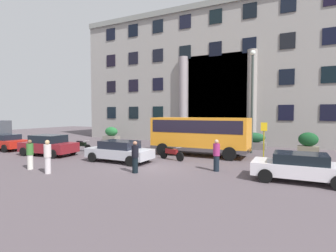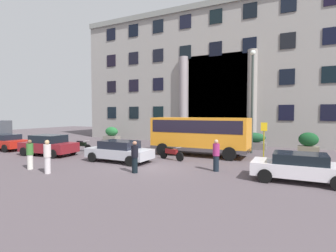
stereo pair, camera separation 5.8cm
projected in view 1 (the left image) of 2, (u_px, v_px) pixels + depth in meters
The scene contains 21 objects.
ground_plane at pixel (147, 169), 14.82m from camera, with size 80.00×64.00×0.12m, color #53484E.
office_building_facade at pixel (227, 78), 30.03m from camera, with size 32.45×9.69×14.27m.
orange_minibus at pixel (200, 133), 19.13m from camera, with size 7.02×2.59×2.77m.
bus_stop_sign at pixel (264, 135), 18.58m from camera, with size 0.44×0.08×2.44m.
hedge_planter_east at pixel (202, 139), 24.62m from camera, with size 1.42×0.99×1.35m.
hedge_planter_west at pixel (308, 143), 20.28m from camera, with size 1.47×0.89×1.62m.
hedge_planter_far_west at pixel (253, 141), 22.60m from camera, with size 2.06×0.99×1.43m.
hedge_planter_entrance_left at pixel (171, 138), 26.09m from camera, with size 1.98×0.91×1.18m.
hedge_planter_entrance_right at pixel (111, 134), 29.56m from camera, with size 1.70×1.00×1.54m.
parked_hatchback_near at pixel (119, 151), 16.74m from camera, with size 4.29×1.95×1.35m.
parked_coupe_end at pixel (300, 167), 11.92m from camera, with size 4.14×2.10×1.30m.
parked_estate_mid at pixel (48, 145), 19.32m from camera, with size 4.28×2.33×1.50m.
parked_sedan_far at pixel (5, 142), 22.10m from camera, with size 4.09×1.98×1.32m.
motorcycle_far_end at pixel (171, 153), 17.43m from camera, with size 2.02×0.81×0.89m.
scooter_by_planter at pixel (286, 161), 14.42m from camera, with size 2.05×0.67×0.89m.
motorcycle_near_kerb at pixel (81, 145), 21.43m from camera, with size 2.10×0.55×0.89m.
pedestrian_child_trailing at pixel (48, 157), 13.47m from camera, with size 0.36×0.36×1.74m.
pedestrian_man_crossing at pixel (135, 157), 13.63m from camera, with size 0.36×0.36×1.66m.
pedestrian_man_red_shirt at pixel (30, 154), 14.50m from camera, with size 0.36×0.36×1.64m.
pedestrian_woman_dark_dress at pixel (216, 155), 14.00m from camera, with size 0.36×0.36×1.71m.
lamppost_plaza_centre at pixel (252, 94), 20.09m from camera, with size 0.40×0.40×7.88m.
Camera 1 is at (7.67, -12.57, 3.13)m, focal length 28.10 mm.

